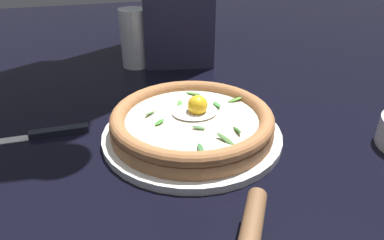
% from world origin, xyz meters
% --- Properties ---
extents(ground_plane, '(2.40, 2.40, 0.03)m').
position_xyz_m(ground_plane, '(0.00, 0.00, -0.01)').
color(ground_plane, black).
rests_on(ground_plane, ground).
extents(pizza_plate, '(0.29, 0.29, 0.01)m').
position_xyz_m(pizza_plate, '(0.03, 0.03, 0.01)').
color(pizza_plate, white).
rests_on(pizza_plate, ground).
extents(pizza, '(0.26, 0.26, 0.06)m').
position_xyz_m(pizza, '(0.03, 0.03, 0.03)').
color(pizza, '#AF7446').
rests_on(pizza, pizza_plate).
extents(pizza_cutter, '(0.09, 0.14, 0.07)m').
position_xyz_m(pizza_cutter, '(0.04, 0.28, 0.04)').
color(pizza_cutter, silver).
rests_on(pizza_cutter, ground).
extents(table_knife, '(0.25, 0.02, 0.01)m').
position_xyz_m(table_knife, '(0.28, -0.04, 0.00)').
color(table_knife, silver).
rests_on(table_knife, ground).
extents(drinking_glass, '(0.07, 0.07, 0.14)m').
position_xyz_m(drinking_glass, '(0.06, -0.34, 0.06)').
color(drinking_glass, silver).
rests_on(drinking_glass, ground).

